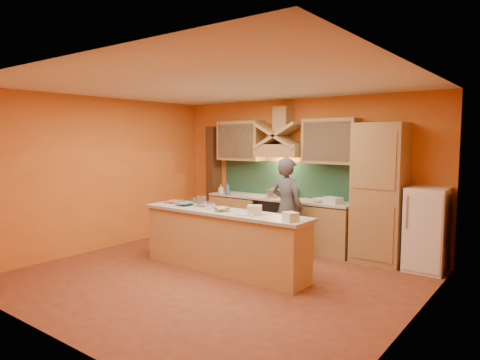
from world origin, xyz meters
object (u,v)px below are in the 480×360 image
Objects in this scene: kitchen_scale at (210,206)px; mixing_bowl at (222,209)px; stove at (278,222)px; fridge at (427,229)px; person at (287,207)px.

mixing_bowl is (0.27, -0.04, -0.02)m from kitchen_scale.
fridge reaches higher than stove.
mixing_bowl is at bearing -141.90° from fridge.
fridge is 3.38m from kitchen_scale.
person is 15.17× the size of kitchen_scale.
kitchen_scale is at bearing -91.85° from stove.
fridge is (2.70, 0.00, 0.20)m from stove.
mixing_bowl is (0.21, -1.95, 0.53)m from stove.
mixing_bowl is (-2.49, -1.95, 0.33)m from fridge.
stove is 3.66× the size of mixing_bowl.
mixing_bowl is (-0.34, -1.36, 0.11)m from person.
person reaches higher than mixing_bowl.
person is (0.55, -0.60, 0.41)m from stove.
person reaches higher than stove.
person reaches higher than kitchen_scale.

